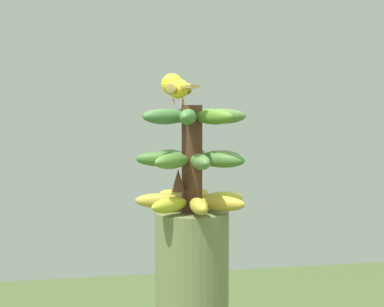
% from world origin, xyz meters
% --- Properties ---
extents(banana_bunch, '(0.31, 0.30, 0.29)m').
position_xyz_m(banana_bunch, '(-0.00, -0.00, 1.42)').
color(banana_bunch, '#4C2D1E').
rests_on(banana_bunch, banana_tree).
extents(perched_bird, '(0.07, 0.22, 0.09)m').
position_xyz_m(perched_bird, '(-0.04, 0.05, 1.62)').
color(perched_bird, '#C68933').
rests_on(perched_bird, banana_bunch).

